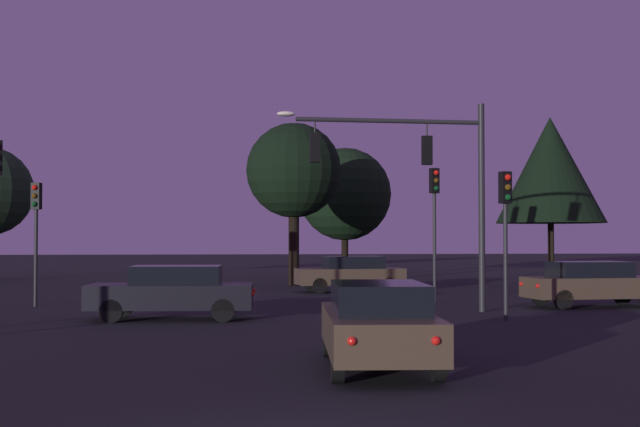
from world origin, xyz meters
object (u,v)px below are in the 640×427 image
Objects in this scene: traffic_light_median at (506,215)px; tree_right_cluster at (294,171)px; car_crossing_left at (173,291)px; traffic_light_corner_right at (435,208)px; tree_left_far at (550,170)px; tree_center_horizon at (345,194)px; car_nearside_lane at (378,323)px; traffic_signal_mast_arm at (423,169)px; car_far_lane at (351,273)px; car_crossing_right at (593,283)px; traffic_light_corner_left at (36,219)px.

traffic_light_median is 18.12m from tree_right_cluster.
traffic_light_median reaches higher than car_crossing_left.
traffic_light_corner_right is 12.18m from tree_left_far.
car_crossing_left is 26.01m from tree_center_horizon.
traffic_light_median is at bearing -75.06° from tree_right_cluster.
car_crossing_left is (-4.21, 9.39, 0.00)m from car_nearside_lane.
traffic_light_corner_right is 6.55m from traffic_light_median.
tree_right_cluster is at bearing 101.01° from traffic_signal_mast_arm.
car_crossing_left and car_far_lane have the same top height.
tree_left_far is at bearing 48.76° from traffic_light_corner_right.
traffic_signal_mast_arm is at bearing -85.64° from car_far_lane.
car_crossing_right is at bearing 42.87° from traffic_light_median.
traffic_light_median is at bearing 57.83° from car_nearside_lane.
car_crossing_right is (9.48, 12.18, 0.00)m from car_nearside_lane.
tree_left_far is (12.61, 23.67, 4.74)m from car_nearside_lane.
car_far_lane is 11.44m from tree_left_far.
tree_center_horizon is at bearing 71.08° from car_crossing_left.
car_nearside_lane is 0.99× the size of car_crossing_right.
tree_center_horizon is at bearing 66.19° from tree_right_cluster.
traffic_light_corner_right is at bearing 152.58° from car_crossing_right.
tree_left_far is at bearing 54.36° from traffic_signal_mast_arm.
car_far_lane is at bearing 82.96° from car_nearside_lane.
tree_right_cluster is (-4.22, 10.81, 2.14)m from traffic_light_corner_right.
car_nearside_lane and car_crossing_right have the same top height.
tree_center_horizon is at bearing 83.13° from car_far_lane.
car_crossing_right is at bearing -55.92° from tree_right_cluster.
car_nearside_lane is 0.58× the size of tree_left_far.
tree_left_far is at bearing 40.33° from car_crossing_left.
traffic_light_median is (14.20, -6.24, 0.01)m from traffic_light_corner_left.
car_crossing_right is 1.00× the size of car_far_lane.
traffic_light_corner_left is 23.49m from tree_center_horizon.
traffic_light_corner_right is at bearing -68.69° from tree_right_cluster.
traffic_signal_mast_arm is 3.49m from traffic_light_median.
traffic_light_median is at bearing -86.43° from traffic_light_corner_right.
traffic_light_median is at bearing -87.78° from tree_center_horizon.
traffic_signal_mast_arm is 22.96m from tree_center_horizon.
car_crossing_right is 0.63× the size of tree_center_horizon.
tree_right_cluster is at bearing 104.94° from traffic_light_median.
tree_right_cluster is (-12.12, 1.79, -0.02)m from tree_left_far.
tree_right_cluster is (0.49, 25.46, 4.73)m from car_nearside_lane.
tree_right_cluster is (-8.98, 13.28, 4.73)m from car_crossing_right.
car_crossing_left is (4.88, -4.98, -2.16)m from traffic_light_corner_left.
traffic_light_corner_right is 1.02× the size of car_nearside_lane.
traffic_signal_mast_arm is at bearing -166.90° from car_crossing_right.
tree_right_cluster is at bearing 73.70° from car_crossing_left.
car_nearside_lane is at bearing -57.68° from traffic_light_corner_left.
car_nearside_lane is at bearing -107.81° from traffic_light_corner_right.
traffic_light_median is 9.85m from car_nearside_lane.
car_crossing_left is at bearing -108.92° from tree_center_horizon.
traffic_light_corner_right is (13.80, 0.28, 0.42)m from traffic_light_corner_left.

